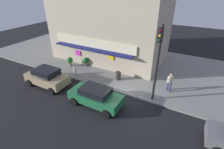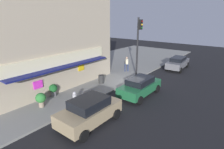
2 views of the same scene
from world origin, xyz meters
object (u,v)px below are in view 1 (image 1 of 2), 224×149
Objects in this scene: traffic_light at (158,56)px; pedestrian at (170,82)px; potted_plant_by_doorway at (86,61)px; fire_hydrant at (75,71)px; parked_car_tan at (47,77)px; potted_plant_by_window at (70,61)px; parked_car_green at (96,96)px; trash_can at (118,76)px.

pedestrian is (0.88, 1.92, -2.86)m from traffic_light.
potted_plant_by_doorway is at bearing 162.62° from traffic_light.
traffic_light is at bearing -2.83° from fire_hydrant.
traffic_light reaches higher than pedestrian.
pedestrian reaches higher than parked_car_tan.
potted_plant_by_doorway is at bearing 28.35° from potted_plant_by_window.
parked_car_tan reaches higher than potted_plant_by_window.
pedestrian reaches higher than parked_car_green.
traffic_light is 1.42× the size of parked_car_green.
potted_plant_by_doorway is (-4.55, 1.01, 0.18)m from trash_can.
pedestrian is at bearing 22.12° from parked_car_tan.
parked_car_green is (-4.64, -4.39, -0.29)m from pedestrian.
pedestrian is at bearing 43.45° from parked_car_green.
parked_car_green is (4.66, -5.10, 0.07)m from potted_plant_by_doorway.
traffic_light is at bearing -17.38° from potted_plant_by_doorway.
trash_can is at bearing -176.41° from pedestrian.
pedestrian is at bearing 0.82° from potted_plant_by_window.
traffic_light reaches higher than potted_plant_by_window.
parked_car_tan is (0.77, -3.96, 0.08)m from potted_plant_by_window.
traffic_light is 9.38m from potted_plant_by_doorway.
potted_plant_by_doorway is 0.95× the size of potted_plant_by_window.
pedestrian is (4.74, 0.30, 0.53)m from trash_can.
traffic_light is 3.54× the size of pedestrian.
parked_car_green is 1.05× the size of parked_car_tan.
fire_hydrant is 9.19m from pedestrian.
potted_plant_by_window is (-10.02, 1.76, -3.17)m from traffic_light.
potted_plant_by_doorway is at bearing 132.38° from parked_car_green.
potted_plant_by_window is 4.04m from parked_car_tan.
potted_plant_by_doorway is 4.90m from parked_car_tan.
pedestrian is 10.90m from potted_plant_by_window.
traffic_light reaches higher than parked_car_green.
parked_car_green is (6.26, -4.24, 0.02)m from potted_plant_by_window.
parked_car_green is 5.50m from parked_car_tan.
potted_plant_by_window is (-6.16, 0.14, 0.23)m from trash_can.
potted_plant_by_window is 0.25× the size of parked_car_green.
potted_plant_by_window is 7.56m from parked_car_green.
fire_hydrant is at bearing -83.81° from potted_plant_by_doorway.
pedestrian is 6.39m from parked_car_green.
pedestrian is at bearing 3.59° from trash_can.
parked_car_tan reaches higher than fire_hydrant.
fire_hydrant is 1.12× the size of trash_can.
traffic_light is 6.88× the size of fire_hydrant.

